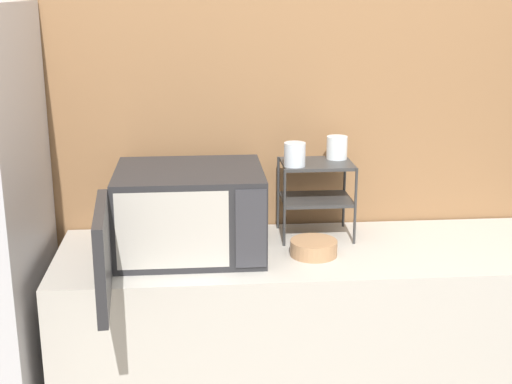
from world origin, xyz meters
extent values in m
cube|color=olive|center=(0.00, 0.62, 1.30)|extent=(8.00, 0.06, 2.60)
cube|color=#B7B2A8|center=(0.00, 0.29, 0.46)|extent=(1.89, 0.58, 0.92)
cube|color=#262628|center=(-0.47, 0.31, 1.07)|extent=(0.51, 0.41, 0.30)
cube|color=#B7B2A8|center=(-0.52, 0.10, 1.07)|extent=(0.36, 0.01, 0.26)
cube|color=#333338|center=(-0.27, 0.10, 1.07)|extent=(0.10, 0.01, 0.27)
cube|color=#262628|center=(-0.72, -0.10, 1.07)|extent=(0.06, 0.40, 0.29)
cylinder|color=#333333|center=(-0.13, 0.34, 1.06)|extent=(0.01, 0.01, 0.29)
cylinder|color=#333333|center=(0.13, 0.34, 1.06)|extent=(0.01, 0.01, 0.29)
cylinder|color=#333333|center=(-0.13, 0.54, 1.06)|extent=(0.01, 0.01, 0.29)
cylinder|color=#333333|center=(0.13, 0.54, 1.06)|extent=(0.01, 0.01, 0.29)
cube|color=#333333|center=(0.00, 0.44, 1.06)|extent=(0.26, 0.20, 0.01)
cube|color=#333333|center=(0.00, 0.44, 1.20)|extent=(0.26, 0.20, 0.01)
cylinder|color=silver|center=(-0.09, 0.39, 1.25)|extent=(0.08, 0.08, 0.09)
cylinder|color=silver|center=(0.08, 0.49, 1.25)|extent=(0.08, 0.08, 0.09)
cylinder|color=#AD7F56|center=(-0.04, 0.24, 0.92)|extent=(0.09, 0.09, 0.01)
cylinder|color=#AD7F56|center=(-0.04, 0.24, 0.95)|extent=(0.16, 0.16, 0.05)
camera|label=1|loc=(-0.44, -2.08, 1.82)|focal=50.00mm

